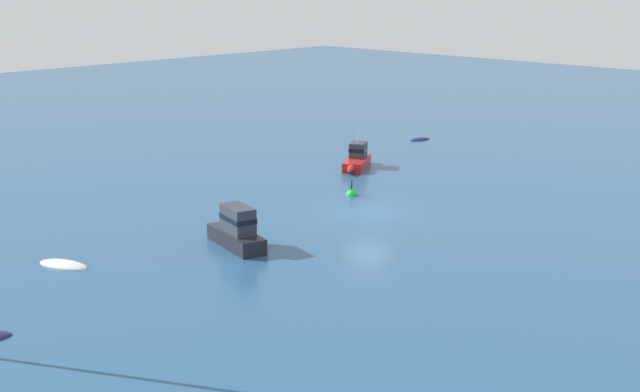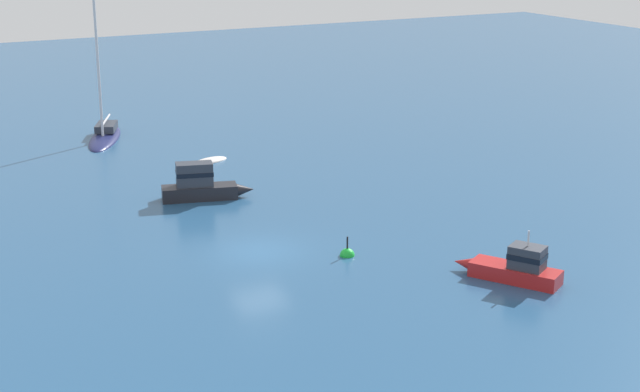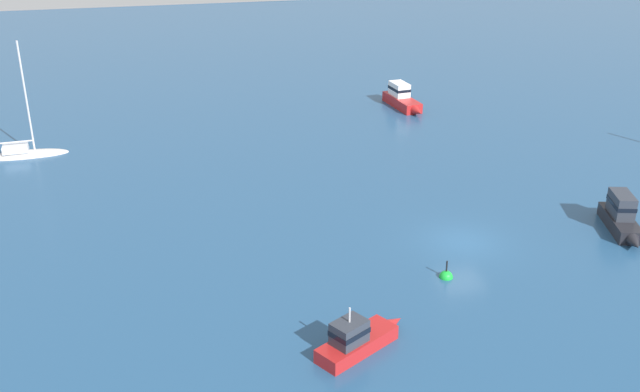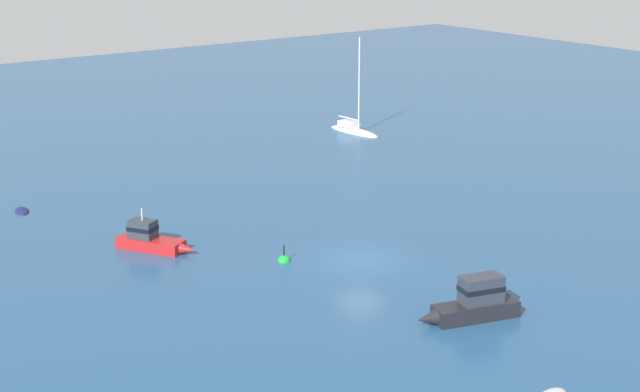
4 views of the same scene
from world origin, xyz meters
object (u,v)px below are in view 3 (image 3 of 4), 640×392
at_px(launch, 357,338).
at_px(launch_1, 622,217).
at_px(channel_buoy, 446,277).
at_px(powerboat, 402,99).
at_px(sailboat, 26,154).

distance_m(launch, launch_1, 19.03).
bearing_deg(launch_1, channel_buoy, -61.04).
height_order(powerboat, launch_1, launch_1).
relative_size(sailboat, channel_buoy, 6.70).
xyz_separation_m(launch, channel_buoy, (-5.94, -4.90, -0.60)).
distance_m(launch, sailboat, 32.06).
bearing_deg(launch_1, sailboat, -104.81).
bearing_deg(sailboat, powerboat, 6.10).
bearing_deg(powerboat, sailboat, -88.39).
bearing_deg(sailboat, launch, -62.51).
bearing_deg(channel_buoy, launch, 39.51).
bearing_deg(channel_buoy, sailboat, -44.92).
bearing_deg(channel_buoy, launch_1, -166.30).
relative_size(powerboat, launch, 1.28).
height_order(powerboat, sailboat, sailboat).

